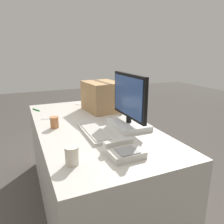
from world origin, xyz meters
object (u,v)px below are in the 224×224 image
(paper_cup_left, at_px, (54,122))
(pen_marker, at_px, (36,110))
(paper_cup_right, at_px, (72,155))
(cardboard_box, at_px, (102,96))
(monitor, at_px, (129,107))
(sticky_note_pad, at_px, (80,104))
(desk_phone, at_px, (123,151))
(keyboard, at_px, (94,132))
(spoon, at_px, (52,119))

(paper_cup_left, bearing_deg, pen_marker, -171.86)
(paper_cup_right, xyz_separation_m, cardboard_box, (-0.99, 0.57, 0.10))
(monitor, bearing_deg, cardboard_box, -178.42)
(paper_cup_left, xyz_separation_m, sticky_note_pad, (-0.70, 0.41, -0.04))
(paper_cup_left, bearing_deg, desk_phone, 24.66)
(monitor, bearing_deg, paper_cup_right, -53.86)
(keyboard, xyz_separation_m, paper_cup_right, (0.39, -0.26, 0.04))
(sticky_note_pad, bearing_deg, desk_phone, -4.34)
(spoon, height_order, sticky_note_pad, sticky_note_pad)
(keyboard, xyz_separation_m, pen_marker, (-0.88, -0.34, -0.01))
(cardboard_box, distance_m, pen_marker, 0.72)
(paper_cup_left, bearing_deg, monitor, 68.61)
(cardboard_box, bearing_deg, sticky_note_pad, -157.03)
(keyboard, height_order, paper_cup_left, paper_cup_left)
(monitor, xyz_separation_m, paper_cup_left, (-0.22, -0.57, -0.12))
(paper_cup_left, height_order, sticky_note_pad, paper_cup_left)
(keyboard, height_order, sticky_note_pad, keyboard)
(paper_cup_left, height_order, cardboard_box, cardboard_box)
(keyboard, bearing_deg, paper_cup_right, -33.32)
(spoon, xyz_separation_m, pen_marker, (-0.38, -0.10, 0.00))
(spoon, bearing_deg, monitor, -22.62)
(paper_cup_left, distance_m, cardboard_box, 0.66)
(keyboard, distance_m, sticky_note_pad, 0.96)
(paper_cup_left, relative_size, paper_cup_right, 0.86)
(pen_marker, bearing_deg, desk_phone, -8.13)
(cardboard_box, xyz_separation_m, sticky_note_pad, (-0.35, -0.15, -0.15))
(keyboard, bearing_deg, spoon, -153.85)
(paper_cup_right, xyz_separation_m, pen_marker, (-1.27, -0.08, -0.05))
(pen_marker, bearing_deg, paper_cup_right, -21.61)
(pen_marker, height_order, sticky_note_pad, pen_marker)
(cardboard_box, relative_size, pen_marker, 3.48)
(sticky_note_pad, bearing_deg, cardboard_box, 22.97)
(cardboard_box, bearing_deg, desk_phone, -14.06)
(desk_phone, height_order, paper_cup_left, paper_cup_left)
(desk_phone, bearing_deg, pen_marker, -164.62)
(monitor, xyz_separation_m, desk_phone, (0.44, -0.27, -0.14))
(spoon, xyz_separation_m, sticky_note_pad, (-0.45, 0.39, 0.00))
(keyboard, relative_size, desk_phone, 2.19)
(paper_cup_right, distance_m, sticky_note_pad, 1.41)
(monitor, bearing_deg, sticky_note_pad, -169.87)
(cardboard_box, bearing_deg, pen_marker, -113.50)
(keyboard, bearing_deg, cardboard_box, 153.99)
(pen_marker, bearing_deg, cardboard_box, 41.41)
(paper_cup_right, xyz_separation_m, spoon, (-0.90, 0.02, -0.05))
(monitor, bearing_deg, spoon, -130.25)
(keyboard, bearing_deg, monitor, 96.28)
(desk_phone, relative_size, spoon, 1.52)
(paper_cup_left, height_order, pen_marker, paper_cup_left)
(monitor, relative_size, sticky_note_pad, 6.69)
(keyboard, xyz_separation_m, sticky_note_pad, (-0.95, 0.15, -0.01))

